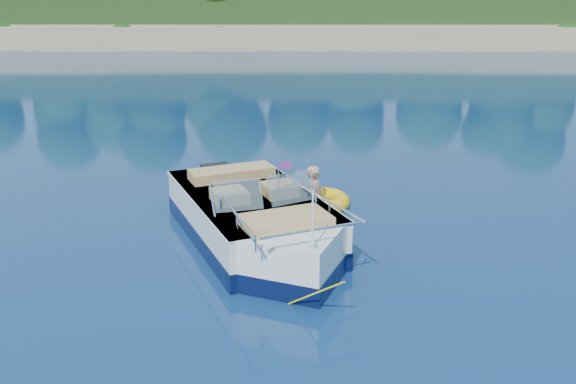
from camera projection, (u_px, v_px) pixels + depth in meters
name	position (u px, v px, depth m)	size (l,w,h in m)	color
ground	(451.00, 293.00, 10.07)	(160.00, 160.00, 0.00)	#0B204D
shoreline	(314.00, 12.00, 70.18)	(170.00, 59.00, 6.00)	#987E58
motorboat	(258.00, 226.00, 11.70)	(3.67, 5.72, 2.03)	white
tow_tube	(321.00, 201.00, 13.92)	(1.52, 1.52, 0.34)	#FFBB0C
boy	(315.00, 206.00, 13.86)	(0.55, 0.36, 1.50)	tan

